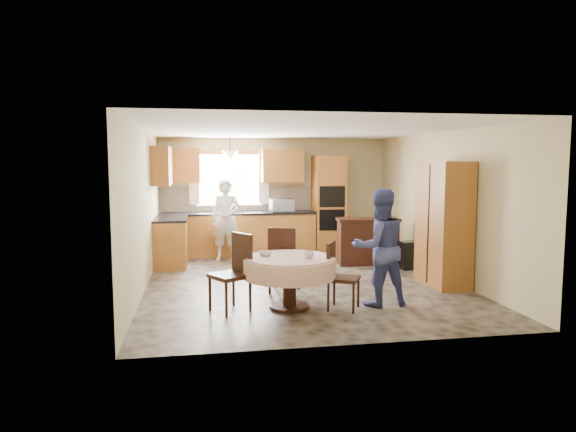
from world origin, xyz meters
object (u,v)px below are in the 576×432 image
at_px(oven_tower, 329,204).
at_px(dining_table, 289,268).
at_px(cupboard, 444,224).
at_px(chair_left, 235,268).
at_px(chair_back, 283,257).
at_px(sideboard, 368,243).
at_px(person_sink, 226,220).
at_px(chair_right, 338,272).
at_px(person_dining, 379,247).

bearing_deg(oven_tower, dining_table, -111.02).
height_order(oven_tower, cupboard, oven_tower).
height_order(chair_left, chair_back, chair_left).
distance_m(sideboard, cupboard, 2.01).
height_order(chair_left, person_sink, person_sink).
bearing_deg(chair_back, chair_right, 142.99).
bearing_deg(chair_right, chair_left, 110.85).
bearing_deg(cupboard, sideboard, 109.79).
distance_m(cupboard, dining_table, 2.86).
height_order(sideboard, person_sink, person_sink).
distance_m(chair_back, person_dining, 1.50).
bearing_deg(dining_table, chair_back, 86.62).
relative_size(chair_left, person_sink, 0.63).
xyz_separation_m(chair_left, chair_right, (1.38, -0.18, -0.07)).
distance_m(dining_table, person_dining, 1.28).
height_order(oven_tower, chair_left, oven_tower).
xyz_separation_m(chair_right, person_dining, (0.61, 0.10, 0.31)).
bearing_deg(chair_right, chair_back, 60.33).
bearing_deg(dining_table, sideboard, 53.37).
xyz_separation_m(chair_left, person_sink, (0.07, 3.57, 0.25)).
distance_m(oven_tower, chair_right, 4.46).
xyz_separation_m(oven_tower, sideboard, (0.42, -1.46, -0.64)).
distance_m(oven_tower, chair_back, 3.74).
xyz_separation_m(person_sink, person_dining, (1.92, -3.66, -0.01)).
height_order(sideboard, chair_right, chair_right).
distance_m(chair_left, chair_right, 1.39).
bearing_deg(chair_left, sideboard, 102.66).
height_order(person_sink, person_dining, person_sink).
xyz_separation_m(cupboard, chair_back, (-2.63, -0.09, -0.44)).
distance_m(sideboard, person_dining, 2.90).
bearing_deg(cupboard, dining_table, -161.37).
relative_size(cupboard, chair_left, 1.93).
distance_m(sideboard, chair_back, 2.75).
height_order(oven_tower, chair_back, oven_tower).
distance_m(chair_back, person_sink, 2.90).
distance_m(chair_left, chair_back, 1.10).
height_order(sideboard, dining_table, sideboard).
distance_m(cupboard, chair_back, 2.66).
height_order(dining_table, chair_back, chair_back).
xyz_separation_m(oven_tower, chair_right, (-0.96, -4.32, -0.56)).
bearing_deg(oven_tower, chair_back, -114.81).
distance_m(sideboard, chair_left, 3.85).
bearing_deg(sideboard, oven_tower, 111.58).
relative_size(cupboard, chair_right, 2.19).
bearing_deg(dining_table, chair_left, 177.40).
bearing_deg(chair_left, chair_right, 50.89).
bearing_deg(cupboard, chair_left, -165.71).
xyz_separation_m(cupboard, dining_table, (-2.67, -0.90, -0.45)).
height_order(oven_tower, person_dining, oven_tower).
distance_m(cupboard, chair_right, 2.34).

